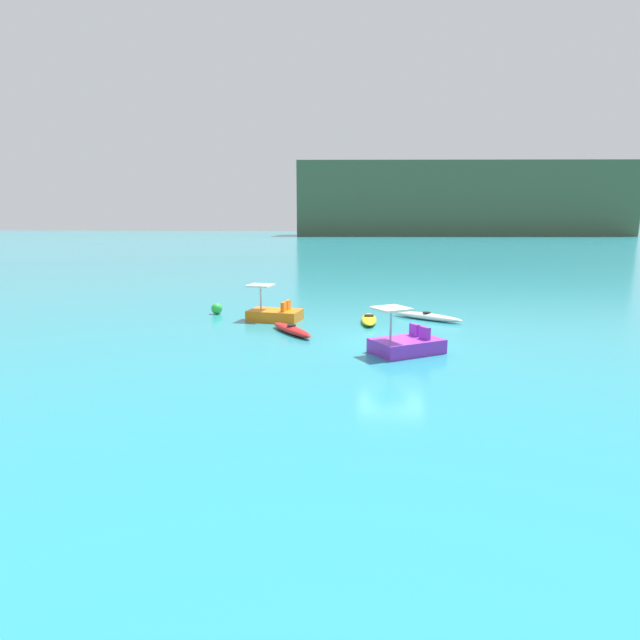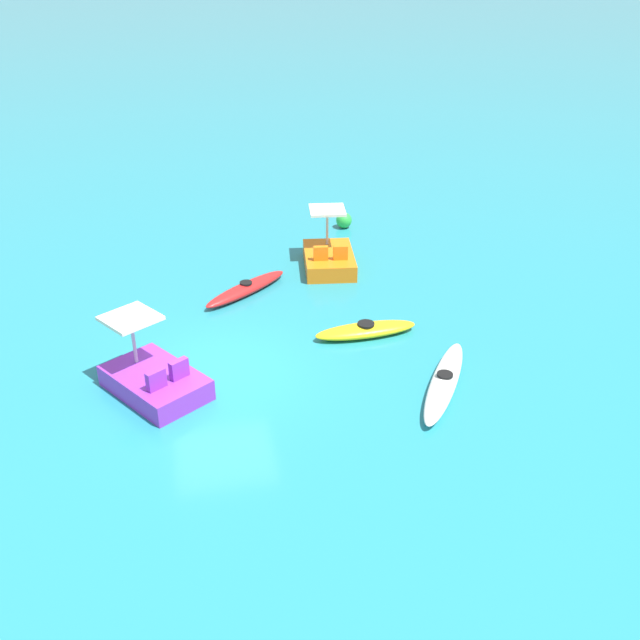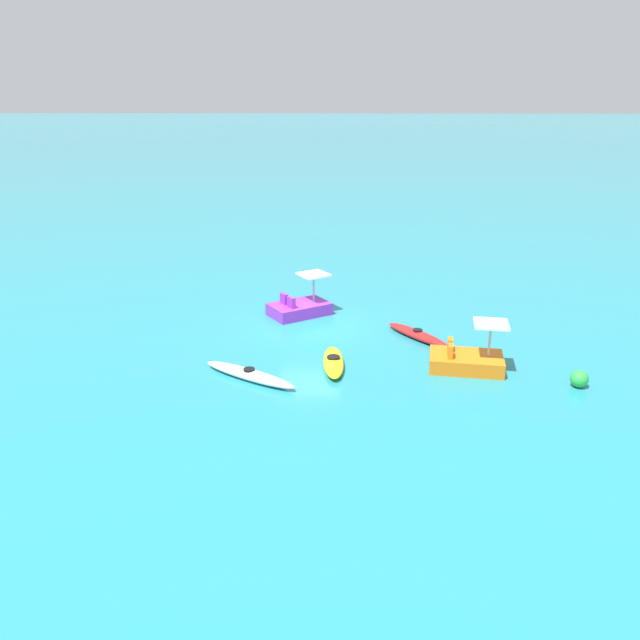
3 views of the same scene
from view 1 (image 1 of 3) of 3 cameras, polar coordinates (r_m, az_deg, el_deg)
The scene contains 8 objects.
ground_plane at distance 19.39m, azimuth 8.21°, elevation -2.61°, with size 600.00×600.00×0.00m, color teal.
headland_cliff at distance 208.60m, azimuth 15.19°, elevation 12.96°, with size 122.86×37.18×26.70m, color #42563D.
kayak_white at distance 24.35m, azimuth 12.04°, elevation 0.41°, with size 3.36×2.36×0.37m.
kayak_yellow at distance 23.18m, azimuth 5.60°, elevation 0.08°, with size 0.82×2.73×0.37m.
kayak_red at distance 20.85m, azimuth -3.26°, elevation -1.11°, with size 2.37×2.78×0.37m.
pedal_boat_purple at distance 17.93m, azimuth 9.80°, elevation -2.66°, with size 2.83×2.59×1.68m.
pedal_boat_orange at distance 23.73m, azimuth -5.20°, elevation 0.77°, with size 2.60×1.80×1.68m.
buoy_green at distance 25.86m, azimuth -11.68°, elevation 1.29°, with size 0.56×0.56×0.56m, color green.
Camera 1 is at (-0.27, -18.86, 4.49)m, focal length 28.09 mm.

